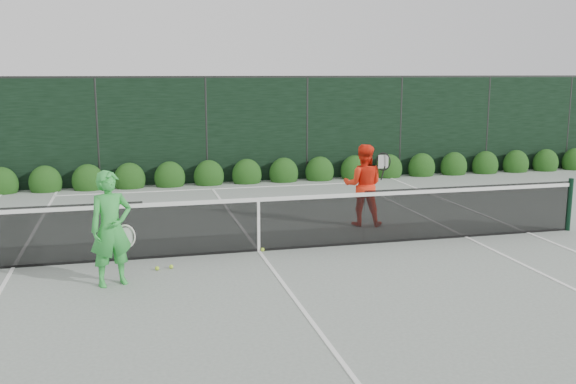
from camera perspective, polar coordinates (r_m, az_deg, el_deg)
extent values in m
plane|color=gray|center=(11.56, -2.61, -5.28)|extent=(80.00, 80.00, 0.00)
cylinder|color=black|center=(14.13, 23.73, -1.02)|extent=(0.10, 0.10, 1.07)
cube|color=black|center=(11.40, -23.84, -3.79)|extent=(4.40, 0.01, 1.02)
cube|color=black|center=(11.44, -2.63, -2.97)|extent=(4.00, 0.01, 0.96)
cube|color=black|center=(12.91, 15.96, -1.67)|extent=(4.40, 0.01, 1.02)
cube|color=white|center=(11.34, -2.65, -0.69)|extent=(12.80, 0.03, 0.07)
cube|color=black|center=(11.56, -2.61, -5.18)|extent=(12.80, 0.02, 0.04)
cube|color=white|center=(11.45, -2.63, -3.08)|extent=(0.05, 0.03, 0.91)
imported|color=green|center=(9.92, -15.46, -3.15)|extent=(0.74, 0.60, 1.74)
torus|color=white|center=(10.05, -14.26, -3.86)|extent=(0.30, 0.06, 0.30)
cylinder|color=black|center=(10.11, -14.20, -5.18)|extent=(0.10, 0.03, 0.30)
imported|color=#FF2F15|center=(13.41, 6.70, 0.61)|extent=(1.00, 0.89, 1.70)
torus|color=black|center=(13.28, 8.47, 2.69)|extent=(0.27, 0.17, 0.30)
cylinder|color=black|center=(13.31, 8.44, 1.67)|extent=(0.10, 0.03, 0.30)
cube|color=white|center=(13.70, 20.52, -3.40)|extent=(0.06, 23.77, 0.01)
cube|color=white|center=(11.52, -23.24, -6.19)|extent=(0.06, 23.77, 0.01)
cube|color=white|center=(12.99, 15.52, -3.86)|extent=(0.06, 23.77, 0.01)
cube|color=white|center=(23.11, -8.49, 2.64)|extent=(11.03, 0.06, 0.01)
cube|color=white|center=(17.73, -6.73, 0.28)|extent=(8.23, 0.06, 0.01)
cube|color=white|center=(11.56, -2.61, -5.25)|extent=(0.06, 12.80, 0.01)
cube|color=black|center=(18.61, -7.27, 5.40)|extent=(32.00, 0.06, 3.00)
cube|color=#262826|center=(18.54, -7.39, 10.11)|extent=(32.00, 0.06, 0.06)
cylinder|color=#262826|center=(18.50, -16.57, 5.01)|extent=(0.08, 0.08, 3.00)
cylinder|color=#262826|center=(18.61, -7.27, 5.40)|extent=(0.08, 0.08, 3.00)
cylinder|color=#262826|center=(19.19, 1.69, 5.63)|extent=(0.08, 0.08, 3.00)
cylinder|color=#262826|center=(20.21, 9.95, 5.73)|extent=(0.08, 0.08, 3.00)
cylinder|color=#262826|center=(21.60, 17.28, 5.72)|extent=(0.08, 0.08, 3.00)
cylinder|color=#262826|center=(23.30, 23.63, 5.63)|extent=(0.08, 0.08, 3.00)
ellipsoid|color=#14350E|center=(18.59, -24.12, 0.61)|extent=(0.86, 0.65, 0.94)
ellipsoid|color=#14350E|center=(18.42, -20.76, 0.77)|extent=(0.86, 0.65, 0.94)
ellipsoid|color=#14350E|center=(18.33, -17.34, 0.93)|extent=(0.86, 0.65, 0.94)
ellipsoid|color=#14350E|center=(18.29, -13.90, 1.08)|extent=(0.86, 0.65, 0.94)
ellipsoid|color=#14350E|center=(18.32, -10.47, 1.24)|extent=(0.86, 0.65, 0.94)
ellipsoid|color=#14350E|center=(18.42, -7.05, 1.38)|extent=(0.86, 0.65, 0.94)
ellipsoid|color=#14350E|center=(18.58, -3.68, 1.52)|extent=(0.86, 0.65, 0.94)
ellipsoid|color=#14350E|center=(18.81, -0.39, 1.65)|extent=(0.86, 0.65, 0.94)
ellipsoid|color=#14350E|center=(19.10, 2.82, 1.78)|extent=(0.86, 0.65, 0.94)
ellipsoid|color=#14350E|center=(19.44, 5.93, 1.89)|extent=(0.86, 0.65, 0.94)
ellipsoid|color=#14350E|center=(19.84, 8.92, 1.99)|extent=(0.86, 0.65, 0.94)
ellipsoid|color=#14350E|center=(20.29, 11.79, 2.09)|extent=(0.86, 0.65, 0.94)
ellipsoid|color=#14350E|center=(20.79, 14.52, 2.17)|extent=(0.86, 0.65, 0.94)
ellipsoid|color=#14350E|center=(21.34, 17.12, 2.25)|extent=(0.86, 0.65, 0.94)
ellipsoid|color=#14350E|center=(21.92, 19.59, 2.32)|extent=(0.86, 0.65, 0.94)
ellipsoid|color=#14350E|center=(22.55, 21.92, 2.38)|extent=(0.86, 0.65, 0.94)
ellipsoid|color=#14350E|center=(23.21, 24.12, 2.43)|extent=(0.86, 0.65, 0.94)
sphere|color=#B3DF31|center=(10.72, -10.34, -6.54)|extent=(0.07, 0.07, 0.07)
sphere|color=#B3DF31|center=(10.68, -11.56, -6.66)|extent=(0.07, 0.07, 0.07)
sphere|color=#B3DF31|center=(11.54, -2.28, -5.14)|extent=(0.07, 0.07, 0.07)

